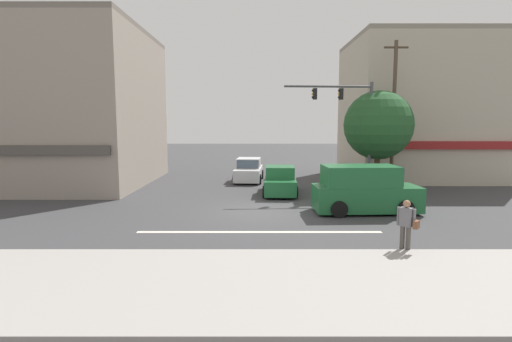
{
  "coord_description": "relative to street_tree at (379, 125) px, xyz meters",
  "views": [
    {
      "loc": [
        -0.12,
        -17.76,
        3.97
      ],
      "look_at": [
        -0.15,
        2.0,
        1.6
      ],
      "focal_mm": 28.0,
      "sensor_mm": 36.0,
      "label": 1
    }
  ],
  "objects": [
    {
      "name": "van_crossing_center",
      "position": [
        -2.15,
        -5.3,
        -2.85
      ],
      "size": [
        4.67,
        2.19,
        2.11
      ],
      "color": "#1E6033",
      "rests_on": "ground"
    },
    {
      "name": "pedestrian_foreground_with_bag",
      "position": [
        -2.39,
        -10.99,
        -2.9
      ],
      "size": [
        0.58,
        0.58,
        1.67
      ],
      "color": "#4C4742",
      "rests_on": "ground"
    },
    {
      "name": "utility_pole_near_left",
      "position": [
        -15.45,
        -0.28,
        0.3
      ],
      "size": [
        1.4,
        0.22,
        8.01
      ],
      "color": "brown",
      "rests_on": "ground"
    },
    {
      "name": "street_tree",
      "position": [
        0.0,
        0.0,
        0.0
      ],
      "size": [
        3.9,
        3.9,
        5.82
      ],
      "color": "#4C3823",
      "rests_on": "ground"
    },
    {
      "name": "building_right_corner",
      "position": [
        4.97,
        6.62,
        1.13
      ],
      "size": [
        10.07,
        9.03,
        9.98
      ],
      "color": "#B7AD99",
      "rests_on": "ground"
    },
    {
      "name": "traffic_light_mast",
      "position": [
        -1.63,
        -0.73,
        0.32
      ],
      "size": [
        4.88,
        0.44,
        6.2
      ],
      "color": "#47474C",
      "rests_on": "ground"
    },
    {
      "name": "lane_marking_stripe",
      "position": [
        -6.84,
        -8.52,
        -3.85
      ],
      "size": [
        9.0,
        0.24,
        0.01
      ],
      "primitive_type": "cube",
      "color": "silver",
      "rests_on": "ground"
    },
    {
      "name": "sedan_parked_curbside",
      "position": [
        -5.61,
        -0.51,
        -3.14
      ],
      "size": [
        2.02,
        4.17,
        1.58
      ],
      "color": "#1E6033",
      "rests_on": "ground"
    },
    {
      "name": "sidewalk_curb",
      "position": [
        -6.84,
        -13.52,
        -3.77
      ],
      "size": [
        40.0,
        5.0,
        0.16
      ],
      "primitive_type": "cube",
      "color": "#9E9993",
      "rests_on": "ground"
    },
    {
      "name": "building_left_block",
      "position": [
        -20.81,
        3.4,
        1.11
      ],
      "size": [
        13.48,
        11.69,
        9.94
      ],
      "color": "gray",
      "rests_on": "ground"
    },
    {
      "name": "sedan_waiting_far",
      "position": [
        -7.46,
        4.49,
        -3.14
      ],
      "size": [
        2.1,
        4.21,
        1.58
      ],
      "color": "silver",
      "rests_on": "ground"
    },
    {
      "name": "ground_plane",
      "position": [
        -6.84,
        -5.02,
        -3.85
      ],
      "size": [
        120.0,
        120.0,
        0.0
      ],
      "primitive_type": "plane",
      "color": "#3D3D3F"
    },
    {
      "name": "utility_pole_far_right",
      "position": [
        1.21,
        1.11,
        0.68
      ],
      "size": [
        1.4,
        0.22,
        8.76
      ],
      "color": "brown",
      "rests_on": "ground"
    }
  ]
}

